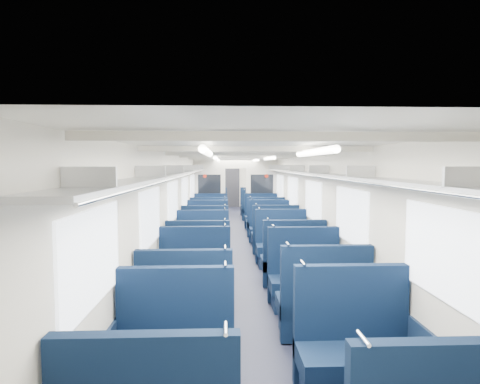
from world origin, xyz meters
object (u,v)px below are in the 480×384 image
at_px(seat_15, 270,230).
at_px(seat_22, 213,208).
at_px(seat_2, 174,359).
at_px(seat_16, 209,224).
at_px(seat_7, 305,282).
at_px(seat_14, 207,231).
at_px(seat_11, 282,248).
at_px(seat_12, 205,239).
at_px(seat_5, 323,308).
at_px(seat_23, 254,207).
at_px(seat_19, 261,218).
at_px(seat_20, 213,211).
at_px(seat_17, 265,224).
at_px(seat_6, 195,281).
at_px(seat_9, 293,264).
at_px(end_door, 232,187).
at_px(seat_13, 275,238).
at_px(seat_8, 199,265).
at_px(seat_18, 211,219).
at_px(bulkhead, 236,191).
at_px(seat_21, 256,211).
at_px(seat_3, 355,355).
at_px(seat_4, 186,315).
at_px(seat_10, 203,250).

height_order(seat_15, seat_22, same).
distance_m(seat_2, seat_16, 7.92).
distance_m(seat_7, seat_14, 4.82).
distance_m(seat_11, seat_12, 1.98).
relative_size(seat_14, seat_16, 1.00).
bearing_deg(seat_16, seat_7, -73.75).
distance_m(seat_5, seat_23, 11.22).
distance_m(seat_5, seat_19, 7.91).
height_order(seat_19, seat_20, same).
bearing_deg(seat_17, seat_15, -90.00).
distance_m(seat_11, seat_23, 7.83).
bearing_deg(seat_6, seat_9, 29.29).
xyz_separation_m(end_door, seat_9, (0.83, -12.72, -0.63)).
bearing_deg(seat_13, seat_15, 90.00).
xyz_separation_m(seat_7, seat_14, (-1.66, 4.52, 0.00)).
bearing_deg(seat_17, seat_22, 110.44).
bearing_deg(seat_8, seat_16, 90.00).
xyz_separation_m(seat_16, seat_18, (0.00, 1.19, 0.00)).
bearing_deg(seat_7, seat_19, 90.00).
bearing_deg(seat_19, seat_6, -103.79).
relative_size(bulkhead, seat_5, 2.30).
bearing_deg(seat_21, seat_8, -101.78).
bearing_deg(seat_22, seat_16, -90.00).
distance_m(seat_8, seat_17, 4.91).
bearing_deg(seat_22, seat_20, -90.00).
bearing_deg(bulkhead, seat_21, 64.67).
xyz_separation_m(seat_2, seat_3, (1.66, 0.01, 0.00)).
relative_size(seat_12, seat_16, 1.00).
relative_size(seat_9, seat_20, 1.00).
distance_m(seat_6, seat_16, 5.58).
bearing_deg(seat_17, seat_8, -109.75).
distance_m(end_door, seat_23, 3.73).
height_order(seat_4, seat_18, same).
bearing_deg(seat_7, bulkhead, 96.53).
xyz_separation_m(seat_4, seat_7, (1.66, 1.20, 0.00)).
xyz_separation_m(seat_10, seat_19, (1.66, 4.62, 0.00)).
height_order(seat_3, seat_13, same).
xyz_separation_m(seat_4, seat_19, (1.66, 8.08, 0.00)).
relative_size(seat_5, seat_15, 1.00).
bearing_deg(seat_20, seat_4, -90.00).
bearing_deg(end_door, seat_2, -92.97).
xyz_separation_m(seat_18, seat_20, (0.00, 2.08, 0.00)).
relative_size(seat_3, seat_6, 1.00).
distance_m(seat_12, seat_14, 1.09).
bearing_deg(seat_8, seat_12, 90.00).
bearing_deg(seat_3, bulkhead, 95.01).
bearing_deg(seat_21, seat_13, -90.00).
height_order(seat_7, seat_14, same).
bearing_deg(seat_8, seat_13, 55.74).
xyz_separation_m(seat_16, seat_20, (0.00, 3.27, 0.00)).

